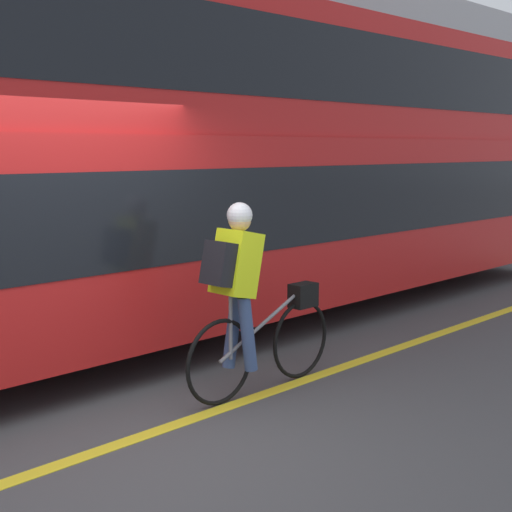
{
  "coord_description": "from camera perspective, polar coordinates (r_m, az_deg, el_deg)",
  "views": [
    {
      "loc": [
        -2.86,
        -4.22,
        2.12
      ],
      "look_at": [
        2.28,
        0.93,
        1.02
      ],
      "focal_mm": 50.0,
      "sensor_mm": 36.0,
      "label": 1
    }
  ],
  "objects": [
    {
      "name": "ground_plane",
      "position": [
        5.52,
        -10.27,
        -14.1
      ],
      "size": [
        80.0,
        80.0,
        0.0
      ],
      "primitive_type": "plane",
      "color": "#424244"
    },
    {
      "name": "road_center_line",
      "position": [
        5.47,
        -9.89,
        -14.26
      ],
      "size": [
        50.0,
        0.14,
        0.01
      ],
      "primitive_type": "cube",
      "color": "yellow",
      "rests_on": "ground_plane"
    },
    {
      "name": "bus",
      "position": [
        9.13,
        1.88,
        8.22
      ],
      "size": [
        10.77,
        2.55,
        3.68
      ],
      "color": "black",
      "rests_on": "ground_plane"
    },
    {
      "name": "cyclist_on_bike",
      "position": [
        6.06,
        -0.65,
        -3.01
      ],
      "size": [
        1.74,
        0.32,
        1.68
      ],
      "color": "black",
      "rests_on": "ground_plane"
    },
    {
      "name": "street_sign_post",
      "position": [
        10.97,
        -17.62,
        4.5
      ],
      "size": [
        0.36,
        0.09,
        2.22
      ],
      "color": "#59595B",
      "rests_on": "sidewalk_curb"
    }
  ]
}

